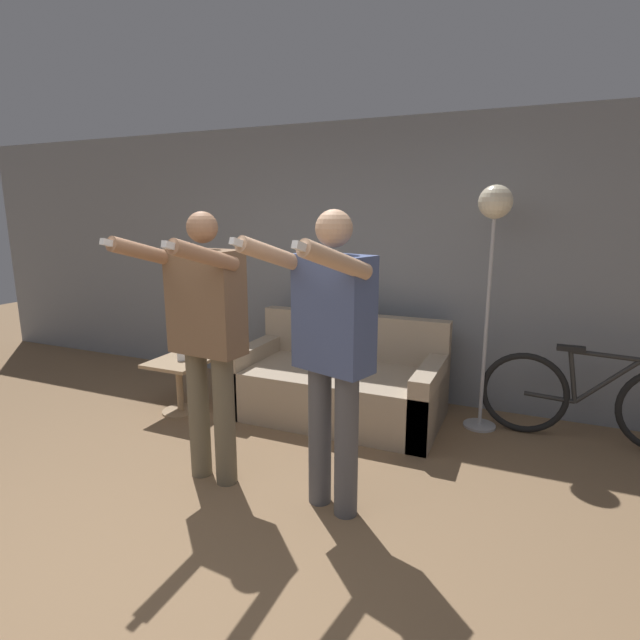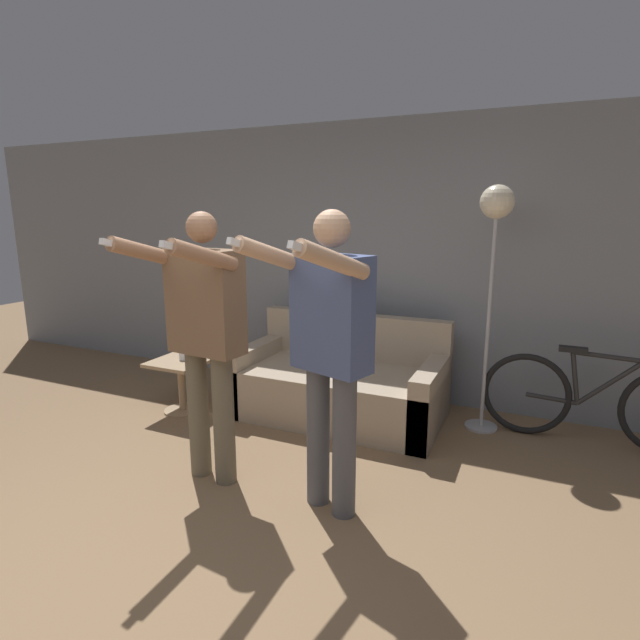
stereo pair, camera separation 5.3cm
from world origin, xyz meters
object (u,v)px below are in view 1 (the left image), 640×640
(cat, at_px, (341,304))
(cup, at_px, (182,356))
(couch, at_px, (338,385))
(person_left, at_px, (205,329))
(side_table, at_px, (179,375))
(bicycle, at_px, (592,400))
(person_right, at_px, (331,343))
(floor_lamp, at_px, (493,229))

(cat, xyz_separation_m, cup, (-1.19, -0.84, -0.41))
(couch, distance_m, person_left, 1.62)
(person_left, xyz_separation_m, cat, (0.26, 1.73, -0.12))
(side_table, distance_m, bicycle, 3.42)
(person_right, relative_size, bicycle, 1.08)
(floor_lamp, height_order, cup, floor_lamp)
(couch, xyz_separation_m, cat, (-0.12, 0.36, 0.66))
(person_right, bearing_deg, couch, 127.15)
(couch, height_order, person_left, person_left)
(cup, bearing_deg, side_table, -117.48)
(cup, bearing_deg, floor_lamp, 15.93)
(side_table, bearing_deg, person_right, -25.19)
(side_table, bearing_deg, cat, 35.87)
(person_left, distance_m, side_table, 1.45)
(couch, height_order, person_right, person_right)
(couch, distance_m, cup, 1.42)
(cat, bearing_deg, bicycle, -2.74)
(side_table, bearing_deg, couch, 21.23)
(cat, distance_m, side_table, 1.60)
(couch, height_order, bicycle, couch)
(person_left, bearing_deg, cup, 142.33)
(floor_lamp, bearing_deg, person_right, -113.77)
(person_left, relative_size, side_table, 3.70)
(couch, height_order, cup, couch)
(person_left, bearing_deg, floor_lamp, 51.36)
(couch, bearing_deg, person_right, -70.48)
(couch, distance_m, bicycle, 2.02)
(side_table, height_order, cup, cup)
(floor_lamp, relative_size, cup, 25.10)
(couch, distance_m, side_table, 1.43)
(cat, distance_m, floor_lamp, 1.49)
(person_right, relative_size, side_table, 3.72)
(floor_lamp, bearing_deg, side_table, -163.51)
(couch, distance_m, person_right, 1.64)
(person_right, bearing_deg, side_table, 172.43)
(cat, bearing_deg, person_left, -98.63)
(floor_lamp, bearing_deg, cat, 174.31)
(floor_lamp, height_order, side_table, floor_lamp)
(person_left, bearing_deg, cat, 87.20)
(cat, height_order, floor_lamp, floor_lamp)
(person_right, xyz_separation_m, cup, (-1.80, 0.88, -0.53))
(floor_lamp, bearing_deg, bicycle, 2.03)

